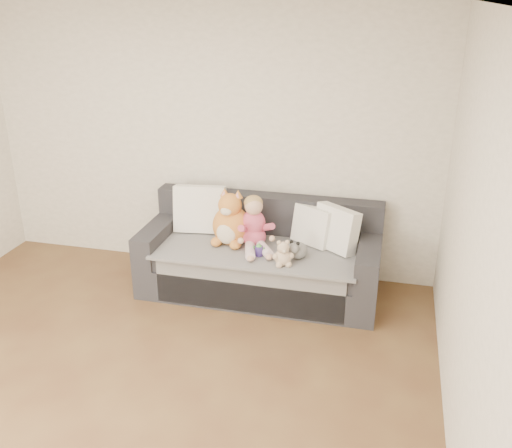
{
  "coord_description": "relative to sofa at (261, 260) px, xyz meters",
  "views": [
    {
      "loc": [
        1.75,
        -2.65,
        2.68
      ],
      "look_at": [
        0.63,
        1.87,
        0.75
      ],
      "focal_mm": 40.0,
      "sensor_mm": 36.0,
      "label": 1
    }
  ],
  "objects": [
    {
      "name": "sippy_cup",
      "position": [
        0.04,
        -0.26,
        0.23
      ],
      "size": [
        0.11,
        0.08,
        0.12
      ],
      "rotation": [
        0.0,
        0.0,
        -0.11
      ],
      "color": "#453187",
      "rests_on": "sofa"
    },
    {
      "name": "toddler",
      "position": [
        -0.05,
        -0.07,
        0.37
      ],
      "size": [
        0.37,
        0.5,
        0.49
      ],
      "rotation": [
        0.0,
        0.0,
        0.41
      ],
      "color": "#D14977",
      "rests_on": "sofa"
    },
    {
      "name": "plush_cow",
      "position": [
        0.38,
        -0.22,
        0.24
      ],
      "size": [
        0.16,
        0.24,
        0.19
      ],
      "rotation": [
        0.0,
        0.0,
        -0.27
      ],
      "color": "white",
      "rests_on": "sofa"
    },
    {
      "name": "cushion_right_back",
      "position": [
        0.46,
        0.13,
        0.34
      ],
      "size": [
        0.42,
        0.34,
        0.37
      ],
      "rotation": [
        0.0,
        0.0,
        -0.52
      ],
      "color": "white",
      "rests_on": "sofa"
    },
    {
      "name": "cushion_left",
      "position": [
        -0.65,
        0.17,
        0.39
      ],
      "size": [
        0.52,
        0.29,
        0.47
      ],
      "rotation": [
        0.0,
        0.0,
        0.14
      ],
      "color": "white",
      "rests_on": "sofa"
    },
    {
      "name": "sofa",
      "position": [
        0.0,
        0.0,
        0.0
      ],
      "size": [
        2.2,
        0.94,
        0.85
      ],
      "color": "#28282D",
      "rests_on": "ground"
    },
    {
      "name": "teddy_bear",
      "position": [
        0.29,
        -0.39,
        0.26
      ],
      "size": [
        0.18,
        0.15,
        0.24
      ],
      "rotation": [
        0.0,
        0.0,
        0.39
      ],
      "color": "tan",
      "rests_on": "sofa"
    },
    {
      "name": "room_shell",
      "position": [
        -0.63,
        -1.64,
        0.99
      ],
      "size": [
        5.0,
        5.0,
        5.0
      ],
      "color": "brown",
      "rests_on": "ground"
    },
    {
      "name": "cushion_right_front",
      "position": [
        0.68,
        0.06,
        0.36
      ],
      "size": [
        0.47,
        0.41,
        0.41
      ],
      "rotation": [
        0.0,
        0.0,
        -0.63
      ],
      "color": "white",
      "rests_on": "sofa"
    },
    {
      "name": "plush_cat",
      "position": [
        -0.28,
        -0.04,
        0.36
      ],
      "size": [
        0.43,
        0.37,
        0.55
      ],
      "rotation": [
        0.0,
        0.0,
        -0.12
      ],
      "color": "orange",
      "rests_on": "sofa"
    }
  ]
}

